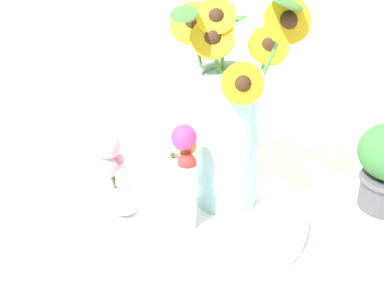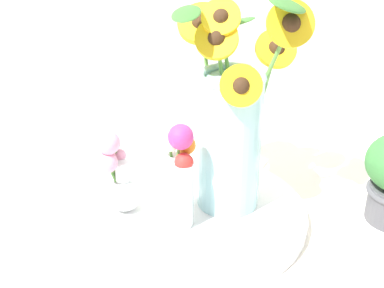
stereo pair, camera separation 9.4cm
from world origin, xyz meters
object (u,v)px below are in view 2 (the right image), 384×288
at_px(serving_tray, 192,214).
at_px(vase_bulb_right, 118,174).
at_px(mason_jar_sunflowers, 231,122).
at_px(vase_small_center, 174,181).

bearing_deg(serving_tray, vase_bulb_right, -177.93).
bearing_deg(serving_tray, mason_jar_sunflowers, 25.78).
bearing_deg(vase_bulb_right, serving_tray, 2.07).
xyz_separation_m(vase_small_center, vase_bulb_right, (-0.10, 0.04, -0.01)).
bearing_deg(mason_jar_sunflowers, vase_small_center, -143.12).
distance_m(serving_tray, vase_bulb_right, 0.16).
distance_m(serving_tray, vase_small_center, 0.11).
distance_m(vase_small_center, vase_bulb_right, 0.11).
relative_size(serving_tray, vase_bulb_right, 2.61).
relative_size(serving_tray, vase_small_center, 2.19).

